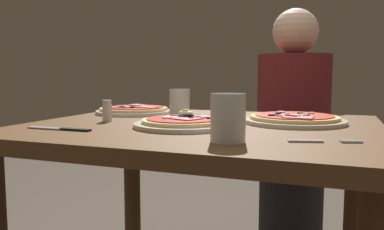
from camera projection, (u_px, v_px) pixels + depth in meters
dining_table at (202, 165)px, 1.17m from camera, size 1.02×0.85×0.75m
pizza_foreground at (183, 123)px, 1.09m from camera, size 0.28×0.28×0.05m
pizza_across_left at (134, 110)px, 1.46m from camera, size 0.28×0.28×0.03m
pizza_across_right at (294, 119)px, 1.17m from camera, size 0.31×0.31×0.03m
water_glass_near at (180, 105)px, 1.32m from camera, size 0.07×0.07×0.10m
water_glass_far at (228, 121)px, 0.84m from camera, size 0.08×0.08×0.11m
fork at (319, 141)px, 0.84m from camera, size 0.16×0.06×0.00m
knife at (63, 129)px, 1.03m from camera, size 0.20×0.02×0.01m
salt_shaker at (107, 111)px, 1.21m from camera, size 0.03×0.03×0.07m
diner_person at (292, 148)px, 1.75m from camera, size 0.32×0.32×1.18m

